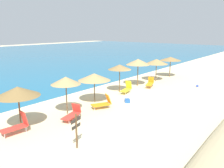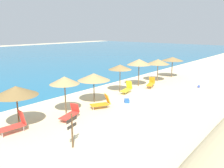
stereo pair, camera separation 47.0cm
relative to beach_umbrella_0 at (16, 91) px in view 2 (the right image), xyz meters
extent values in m
plane|color=beige|center=(10.80, -2.01, -2.33)|extent=(160.00, 160.00, 0.00)
cylinder|color=brown|center=(0.00, 0.00, -1.23)|extent=(0.09, 0.09, 2.19)
cone|color=olive|center=(0.00, 0.00, 0.01)|extent=(2.58, 2.58, 0.58)
cylinder|color=brown|center=(3.42, -0.26, -1.17)|extent=(0.08, 0.08, 2.32)
cone|color=tan|center=(3.42, -0.26, 0.11)|extent=(2.09, 2.09, 0.54)
cylinder|color=brown|center=(6.63, 0.05, -1.32)|extent=(0.07, 0.07, 2.02)
cone|color=tan|center=(6.63, 0.05, -0.17)|extent=(2.65, 2.65, 0.58)
cylinder|color=brown|center=(10.50, 0.39, -1.15)|extent=(0.08, 0.08, 2.36)
cone|color=olive|center=(10.50, 0.39, 0.12)|extent=(2.21, 2.21, 0.48)
cylinder|color=brown|center=(13.77, 0.42, -1.10)|extent=(0.09, 0.09, 2.45)
cone|color=tan|center=(13.77, 0.42, 0.27)|extent=(2.53, 2.53, 0.61)
cylinder|color=brown|center=(17.22, 0.09, -1.25)|extent=(0.08, 0.08, 2.16)
cone|color=#9E7F4C|center=(17.22, 0.09, -0.03)|extent=(2.63, 2.63, 0.58)
cylinder|color=brown|center=(20.55, -0.11, -1.20)|extent=(0.09, 0.09, 2.25)
cone|color=olive|center=(20.55, -0.11, 0.00)|extent=(2.66, 2.66, 0.46)
cube|color=orange|center=(13.95, -0.95, -1.98)|extent=(1.66, 1.08, 0.07)
cube|color=orange|center=(14.65, -0.71, -1.65)|extent=(0.38, 0.63, 0.64)
cylinder|color=silver|center=(13.25, -0.93, -2.17)|extent=(0.04, 0.04, 0.32)
cylinder|color=silver|center=(13.41, -1.41, -2.17)|extent=(0.04, 0.04, 0.32)
cylinder|color=silver|center=(14.49, -0.49, -2.17)|extent=(0.04, 0.04, 0.32)
cylinder|color=silver|center=(14.66, -0.97, -2.17)|extent=(0.04, 0.04, 0.32)
cube|color=yellow|center=(10.50, -0.35, -2.02)|extent=(1.47, 0.85, 0.07)
cube|color=yellow|center=(11.14, -0.22, -1.61)|extent=(0.44, 0.65, 0.80)
cylinder|color=silver|center=(9.88, -0.21, -2.19)|extent=(0.04, 0.04, 0.28)
cylinder|color=silver|center=(9.98, -0.71, -2.19)|extent=(0.04, 0.04, 0.28)
cylinder|color=silver|center=(11.03, 0.01, -2.19)|extent=(0.04, 0.04, 0.28)
cylinder|color=silver|center=(11.13, -0.48, -2.19)|extent=(0.04, 0.04, 0.28)
cube|color=red|center=(2.79, -1.37, -2.03)|extent=(1.65, 1.04, 0.07)
cube|color=red|center=(3.49, -1.17, -1.71)|extent=(0.41, 0.67, 0.65)
cylinder|color=silver|center=(2.09, -1.30, -2.20)|extent=(0.04, 0.04, 0.26)
cylinder|color=silver|center=(2.24, -1.81, -2.20)|extent=(0.04, 0.04, 0.26)
cylinder|color=silver|center=(3.34, -0.93, -2.20)|extent=(0.04, 0.04, 0.26)
cylinder|color=silver|center=(3.49, -1.44, -2.20)|extent=(0.04, 0.04, 0.26)
cube|color=red|center=(-0.72, -0.47, -1.96)|extent=(1.49, 0.73, 0.07)
cube|color=red|center=(-0.05, -0.53, -1.52)|extent=(0.29, 0.63, 0.86)
cylinder|color=silver|center=(-1.35, -0.67, -2.16)|extent=(0.04, 0.04, 0.34)
cylinder|color=silver|center=(-0.09, -0.27, -2.16)|extent=(0.04, 0.04, 0.34)
cylinder|color=silver|center=(-0.14, -0.78, -2.16)|extent=(0.04, 0.04, 0.34)
cube|color=orange|center=(5.75, -1.37, -2.02)|extent=(1.52, 1.24, 0.07)
cube|color=orange|center=(6.32, -1.68, -1.63)|extent=(0.59, 0.75, 0.75)
cylinder|color=silver|center=(5.38, -0.85, -2.19)|extent=(0.04, 0.04, 0.28)
cylinder|color=silver|center=(5.11, -1.36, -2.19)|extent=(0.04, 0.04, 0.28)
cylinder|color=silver|center=(6.40, -1.39, -2.19)|extent=(0.04, 0.04, 0.28)
cylinder|color=silver|center=(6.13, -1.90, -2.19)|extent=(0.04, 0.04, 0.28)
cylinder|color=brown|center=(0.50, -4.43, -1.41)|extent=(0.09, 0.09, 1.84)
cube|color=#332D28|center=(0.50, -4.43, -0.82)|extent=(0.82, 0.24, 0.18)
cube|color=#332D28|center=(0.50, -4.43, -1.15)|extent=(0.71, 0.20, 0.16)
sphere|color=blue|center=(17.21, -4.80, -2.19)|extent=(0.28, 0.28, 0.28)
cube|color=blue|center=(8.28, -2.09, -2.18)|extent=(0.64, 0.63, 0.30)
camera|label=1|loc=(-6.68, -12.50, 3.52)|focal=36.84mm
camera|label=2|loc=(-6.38, -12.86, 3.52)|focal=36.84mm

